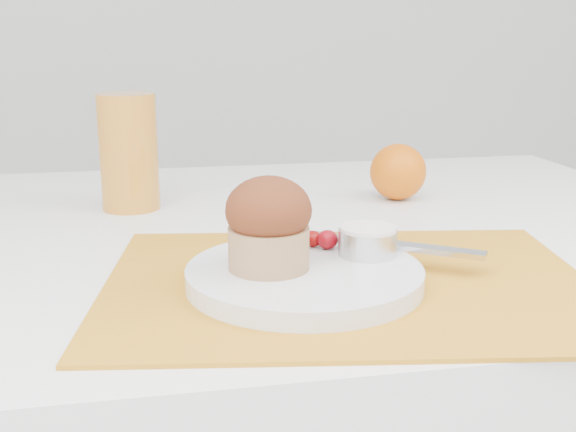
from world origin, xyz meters
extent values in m
cube|color=orange|center=(0.06, -0.17, 0.75)|extent=(0.51, 0.40, 0.00)
cylinder|color=silver|center=(0.02, -0.17, 0.76)|extent=(0.22, 0.22, 0.02)
cylinder|color=silver|center=(0.09, -0.15, 0.78)|extent=(0.07, 0.07, 0.03)
cylinder|color=white|center=(0.09, -0.15, 0.80)|extent=(0.06, 0.06, 0.01)
ellipsoid|color=#540302|center=(0.04, -0.11, 0.78)|extent=(0.02, 0.02, 0.02)
ellipsoid|color=#5E0208|center=(0.06, -0.12, 0.78)|extent=(0.02, 0.02, 0.02)
cube|color=#B9BAC2|center=(0.11, -0.12, 0.77)|extent=(0.19, 0.14, 0.01)
sphere|color=#E06307|center=(0.23, 0.16, 0.79)|extent=(0.08, 0.08, 0.08)
cylinder|color=orange|center=(-0.14, 0.17, 0.83)|extent=(0.09, 0.09, 0.15)
cylinder|color=tan|center=(-0.01, -0.17, 0.79)|extent=(0.08, 0.08, 0.04)
ellipsoid|color=#3B160A|center=(-0.01, -0.17, 0.83)|extent=(0.08, 0.08, 0.06)
camera|label=1|loc=(-0.11, -0.79, 0.99)|focal=45.00mm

